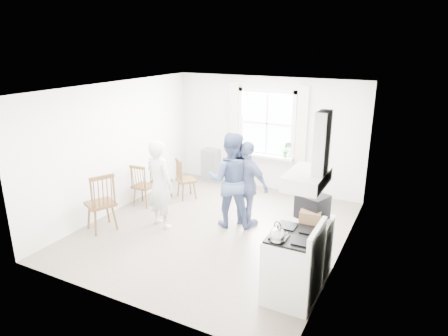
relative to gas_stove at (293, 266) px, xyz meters
The scene contains 17 objects.
room_shell 2.48m from the gas_stove, 144.75° to the left, with size 4.62×5.12×2.64m.
window_assembly 4.36m from the gas_stove, 116.71° to the left, with size 1.88×0.24×1.70m.
range_hood 1.43m from the gas_stove, ahead, with size 0.45×0.76×0.94m.
shelf_unit 4.95m from the gas_stove, 131.97° to the left, with size 0.40×0.30×0.80m, color gray.
gas_stove is the anchor object (origin of this frame).
kettle 0.64m from the gas_stove, 116.93° to the right, with size 0.20×0.20×0.28m.
low_cabinet 0.70m from the gas_stove, 84.32° to the left, with size 0.50×0.55×0.90m, color white.
stereo_stack 0.93m from the gas_stove, 88.00° to the left, with size 0.49×0.47×0.36m.
cardboard_box 0.73m from the gas_stove, 84.10° to the left, with size 0.29×0.20×0.18m, color #916A46.
windsor_chair_a 4.23m from the gas_stove, 151.12° to the left, with size 0.38×0.37×0.88m.
windsor_chair_b 4.11m from the gas_stove, 157.72° to the left, with size 0.41×0.40×0.92m.
windsor_chair_c 3.68m from the gas_stove, behind, with size 0.62×0.62×1.12m.
person_left 3.07m from the gas_stove, 160.96° to the left, with size 0.61×0.61×1.68m, color silver.
person_mid 2.43m from the gas_stove, 136.66° to the left, with size 0.87×0.87×1.80m, color #405078.
person_right 2.32m from the gas_stove, 129.82° to the left, with size 0.96×0.96×1.63m, color navy.
potted_plant 4.00m from the gas_stove, 110.40° to the left, with size 0.20×0.20×0.36m, color #2F6B35.
windsor_chair_d 4.03m from the gas_stove, 144.55° to the left, with size 0.53×0.53×0.91m.
Camera 1 is at (3.23, -5.92, 3.37)m, focal length 32.00 mm.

